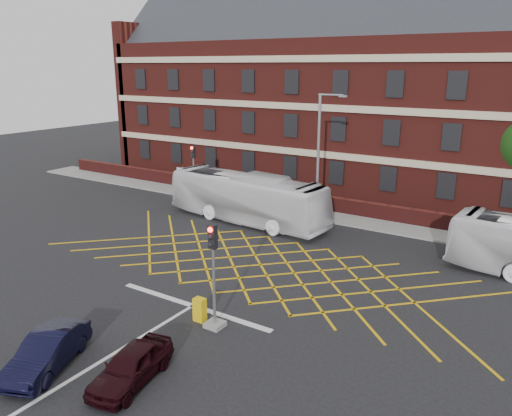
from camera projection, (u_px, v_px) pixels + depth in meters
The scene contains 15 objects.
ground at pixel (239, 278), 24.42m from camera, with size 120.00×120.00×0.00m, color black.
victorian_building at pixel (397, 94), 39.91m from camera, with size 51.00×12.17×20.40m.
boundary_wall at pixel (345, 206), 34.78m from camera, with size 56.00×0.50×1.10m, color #491413.
far_pavement at pixel (338, 217), 34.10m from camera, with size 60.00×3.00×0.12m, color slate.
box_junction_hatching at pixel (261, 265), 26.03m from camera, with size 11.50×0.12×0.02m, color #CC990C.
stop_line at pixel (193, 306), 21.59m from camera, with size 8.00×0.30×0.02m, color silver.
centre_line at pixel (65, 383), 16.34m from camera, with size 0.15×14.00×0.02m, color silver.
bus_left at pixel (247, 198), 32.84m from camera, with size 2.72×11.63×3.24m, color silver.
car_navy at pixel (47, 352), 17.03m from camera, with size 1.32×3.79×1.25m, color black.
car_maroon at pixel (131, 366), 16.27m from camera, with size 1.40×3.49×1.19m, color black.
traffic_light_near at pixel (214, 286), 19.39m from camera, with size 0.70×0.70×4.27m.
traffic_light_far at pixel (194, 179), 37.78m from camera, with size 0.70×0.70×4.27m.
street_lamp at pixel (318, 182), 31.80m from camera, with size 2.25×1.00×8.38m.
direction_signs at pixel (183, 177), 40.05m from camera, with size 1.10×0.16×2.20m.
utility_cabinet at pixel (200, 310), 20.22m from camera, with size 0.48×0.36×0.99m, color #DFB20D.
Camera 1 is at (12.90, -18.48, 10.04)m, focal length 35.00 mm.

